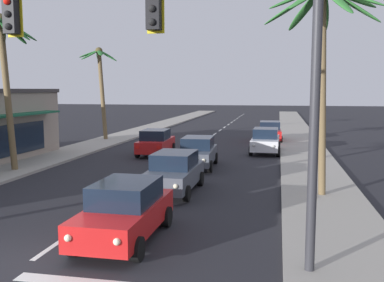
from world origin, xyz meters
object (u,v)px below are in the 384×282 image
sedan_lead_at_stop_bar (125,211)px  sedan_parked_mid_kerb (270,131)px  palm_left_third (101,75)px  palm_right_second (323,31)px  sedan_oncoming_far (156,142)px  palm_left_second (3,55)px  sedan_parked_nearest_kerb (265,141)px  sedan_third_in_queue (174,172)px  sedan_fifth_in_queue (198,152)px  traffic_signal_mast (161,43)px

sedan_lead_at_stop_bar → sedan_parked_mid_kerb: (3.57, 24.62, 0.00)m
palm_left_third → palm_right_second: palm_right_second is taller
sedan_oncoming_far → palm_left_second: bearing=-129.5°
sedan_oncoming_far → palm_left_second: 10.66m
palm_left_second → palm_right_second: bearing=-9.3°
sedan_parked_nearest_kerb → sedan_lead_at_stop_bar: bearing=-100.7°
palm_left_second → palm_left_third: (-0.79, 14.12, -0.57)m
sedan_third_in_queue → sedan_oncoming_far: same height
palm_right_second → palm_left_second: bearing=170.7°
sedan_fifth_in_queue → sedan_parked_mid_kerb: size_ratio=1.00×
sedan_fifth_in_queue → palm_left_second: 11.26m
traffic_signal_mast → sedan_lead_at_stop_bar: size_ratio=2.55×
sedan_lead_at_stop_bar → sedan_fifth_in_queue: same height
palm_left_second → palm_left_third: size_ratio=1.04×
palm_left_third → sedan_parked_nearest_kerb: bearing=-18.6°
traffic_signal_mast → sedan_parked_mid_kerb: (2.05, 26.10, -4.50)m
sedan_parked_nearest_kerb → palm_left_third: size_ratio=0.58×
sedan_parked_mid_kerb → palm_left_third: palm_left_third is taller
traffic_signal_mast → palm_left_second: 15.00m
sedan_third_in_queue → sedan_parked_mid_kerb: same height
sedan_fifth_in_queue → palm_right_second: bearing=-44.1°
sedan_third_in_queue → palm_left_third: bearing=121.6°
sedan_oncoming_far → sedan_parked_nearest_kerb: (7.05, 2.29, 0.00)m
sedan_third_in_queue → palm_left_second: (-9.57, 2.69, 5.16)m
sedan_parked_nearest_kerb → palm_right_second: bearing=-78.6°
sedan_third_in_queue → sedan_lead_at_stop_bar: bearing=-90.0°
palm_right_second → sedan_parked_mid_kerb: bearing=97.0°
palm_left_second → palm_right_second: size_ratio=0.97×
sedan_fifth_in_queue → sedan_parked_mid_kerb: 13.28m
sedan_lead_at_stop_bar → sedan_parked_mid_kerb: bearing=81.8°
sedan_lead_at_stop_bar → sedan_parked_nearest_kerb: size_ratio=1.00×
sedan_third_in_queue → palm_right_second: 8.12m
sedan_parked_mid_kerb → sedan_third_in_queue: bearing=-100.8°
sedan_fifth_in_queue → palm_left_third: 15.64m
sedan_third_in_queue → palm_right_second: (5.83, 0.18, 5.65)m
sedan_lead_at_stop_bar → sedan_fifth_in_queue: (-0.10, 11.85, 0.00)m
palm_left_third → sedan_third_in_queue: bearing=-58.4°
traffic_signal_mast → palm_left_second: bearing=137.7°
sedan_third_in_queue → sedan_fifth_in_queue: bearing=91.0°
sedan_lead_at_stop_bar → palm_right_second: bearing=46.3°
sedan_parked_nearest_kerb → sedan_oncoming_far: bearing=-162.0°
sedan_fifth_in_queue → sedan_oncoming_far: size_ratio=1.00×
traffic_signal_mast → palm_right_second: 8.80m
traffic_signal_mast → sedan_fifth_in_queue: size_ratio=2.52×
sedan_oncoming_far → sedan_third_in_queue: bearing=-69.8°
sedan_third_in_queue → palm_left_third: (-10.35, 16.81, 4.60)m
sedan_third_in_queue → palm_left_second: 11.20m
sedan_fifth_in_queue → sedan_parked_mid_kerb: (3.67, 12.77, 0.00)m
sedan_parked_nearest_kerb → palm_left_second: (-12.98, -9.48, 5.16)m
palm_right_second → sedan_fifth_in_queue: bearing=135.9°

